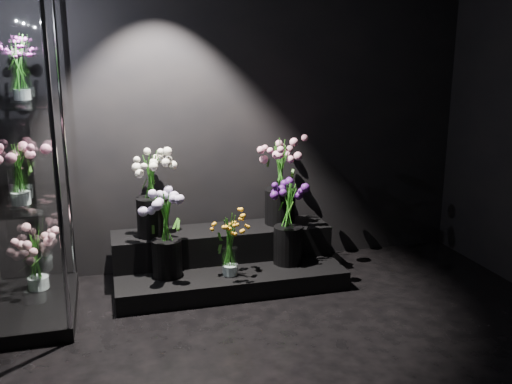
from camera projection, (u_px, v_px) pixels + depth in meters
name	position (u px, v px, depth m)	size (l,w,h in m)	color
wall_back	(240.00, 103.00, 4.73)	(4.00, 4.00, 0.00)	black
display_riser	(225.00, 260.00, 4.65)	(1.78, 0.79, 0.40)	black
display_case	(17.00, 163.00, 3.79)	(0.60, 1.00, 2.19)	black
bouquet_orange_bells	(230.00, 243.00, 4.31)	(0.33, 0.33, 0.50)	white
bouquet_lilac	(166.00, 229.00, 4.27)	(0.43, 0.43, 0.65)	black
bouquet_purple	(288.00, 219.00, 4.53)	(0.36, 0.36, 0.67)	black
bouquet_cream_roses	(151.00, 187.00, 4.43)	(0.50, 0.50, 0.67)	black
bouquet_pink_roses	(280.00, 177.00, 4.75)	(0.39, 0.39, 0.72)	black
bouquet_case_pink	(18.00, 172.00, 3.65)	(0.38, 0.38, 0.40)	white
bouquet_case_magenta	(19.00, 68.00, 3.76)	(0.22, 0.22, 0.42)	white
bouquet_case_base_pink	(36.00, 257.00, 4.18)	(0.35, 0.35, 0.48)	white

